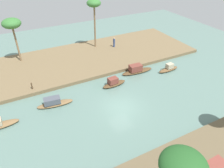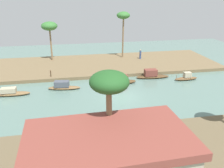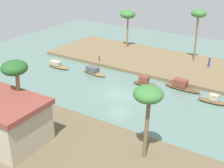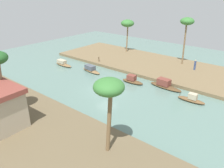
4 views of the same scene
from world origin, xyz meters
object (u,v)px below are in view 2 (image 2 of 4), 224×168
object	(u,v)px
sampan_upstream_small	(12,93)
person_on_near_bank	(140,55)
palm_tree_right_tall	(109,87)
palm_tree_left_far	(49,27)
palm_tree_left_near	(123,17)
sampan_midstream	(186,77)
sampan_downstream_large	(124,81)
sampan_foreground	(63,86)
sampan_with_tall_canopy	(152,75)
mooring_post	(51,74)
riverside_building	(109,165)

from	to	relation	value
sampan_upstream_small	person_on_near_bank	size ratio (longest dim) A/B	2.33
palm_tree_right_tall	palm_tree_left_far	bearing A→B (deg)	-80.23
sampan_upstream_small	palm_tree_left_near	distance (m)	22.03
sampan_midstream	palm_tree_left_near	xyz separation A→B (m)	(6.32, -11.78, 7.07)
sampan_downstream_large	person_on_near_bank	distance (m)	11.37
person_on_near_bank	sampan_foreground	bearing A→B (deg)	-50.66
sampan_with_tall_canopy	sampan_midstream	bearing A→B (deg)	162.44
palm_tree_left_near	palm_tree_left_far	xyz separation A→B (m)	(12.27, -0.63, -1.37)
sampan_midstream	mooring_post	distance (m)	18.80
palm_tree_left_near	riverside_building	world-z (taller)	palm_tree_left_near
sampan_midstream	palm_tree_right_tall	size ratio (longest dim) A/B	0.49
mooring_post	palm_tree_left_far	distance (m)	10.19
sampan_foreground	palm_tree_right_tall	size ratio (longest dim) A/B	0.60
sampan_downstream_large	palm_tree_right_tall	size ratio (longest dim) A/B	0.49
sampan_foreground	mooring_post	bearing A→B (deg)	-59.40
sampan_with_tall_canopy	riverside_building	world-z (taller)	riverside_building
sampan_with_tall_canopy	palm_tree_right_tall	size ratio (longest dim) A/B	0.70
palm_tree_right_tall	sampan_upstream_small	bearing A→B (deg)	-58.73
mooring_post	palm_tree_left_far	world-z (taller)	palm_tree_left_far
sampan_foreground	person_on_near_bank	size ratio (longest dim) A/B	2.50
sampan_downstream_large	mooring_post	xyz separation A→B (m)	(9.58, -3.38, 0.48)
sampan_with_tall_canopy	riverside_building	distance (m)	22.15
sampan_with_tall_canopy	riverside_building	bearing A→B (deg)	67.35
mooring_post	palm_tree_right_tall	xyz separation A→B (m)	(-4.75, 19.62, 5.46)
sampan_downstream_large	mooring_post	size ratio (longest dim) A/B	3.77
sampan_with_tall_canopy	person_on_near_bank	distance (m)	8.64
sampan_with_tall_canopy	sampan_upstream_small	bearing A→B (deg)	11.99
palm_tree_left_near	sampan_downstream_large	bearing A→B (deg)	77.59
person_on_near_bank	riverside_building	world-z (taller)	riverside_building
sampan_upstream_small	riverside_building	xyz separation A→B (m)	(-8.63, 17.05, 2.13)
palm_tree_left_far	palm_tree_right_tall	xyz separation A→B (m)	(-4.89, 28.41, 0.30)
palm_tree_right_tall	sampan_foreground	bearing A→B (deg)	-78.95
sampan_midstream	mooring_post	world-z (taller)	mooring_post
sampan_foreground	palm_tree_left_near	xyz separation A→B (m)	(-10.46, -11.97, 7.02)
sampan_with_tall_canopy	sampan_upstream_small	distance (m)	18.54
sampan_downstream_large	palm_tree_left_near	bearing A→B (deg)	-106.76
sampan_foreground	sampan_upstream_small	bearing A→B (deg)	15.36
palm_tree_left_far	riverside_building	distance (m)	31.05
sampan_midstream	palm_tree_left_near	size ratio (longest dim) A/B	0.43
sampan_upstream_small	palm_tree_left_near	size ratio (longest dim) A/B	0.49
sampan_midstream	palm_tree_right_tall	bearing A→B (deg)	47.37
sampan_downstream_large	person_on_near_bank	world-z (taller)	person_on_near_bank
sampan_downstream_large	riverside_building	size ratio (longest dim) A/B	0.37
palm_tree_left_near	sampan_upstream_small	bearing A→B (deg)	37.97
palm_tree_left_near	palm_tree_right_tall	xyz separation A→B (m)	(7.37, 27.77, -1.07)
sampan_with_tall_canopy	sampan_midstream	distance (m)	4.74
palm_tree_left_far	sampan_upstream_small	bearing A→B (deg)	72.76
sampan_foreground	riverside_building	xyz separation A→B (m)	(-2.65, 17.92, 2.09)
person_on_near_bank	palm_tree_left_far	xyz separation A→B (m)	(15.06, -2.15, 4.85)
sampan_downstream_large	sampan_foreground	size ratio (longest dim) A/B	0.81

